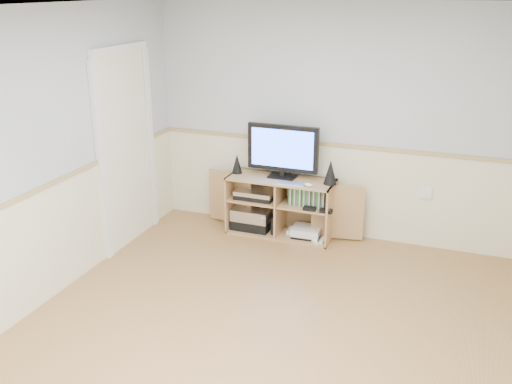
# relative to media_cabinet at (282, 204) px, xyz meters

# --- Properties ---
(room) EXTENTS (4.04, 4.54, 2.54)m
(room) POSITION_rel_media_cabinet_xyz_m (0.45, -1.93, 0.88)
(room) COLOR tan
(room) RESTS_ON ground
(media_cabinet) EXTENTS (1.82, 0.44, 0.65)m
(media_cabinet) POSITION_rel_media_cabinet_xyz_m (0.00, 0.00, 0.00)
(media_cabinet) COLOR tan
(media_cabinet) RESTS_ON floor
(monitor) EXTENTS (0.79, 0.18, 0.58)m
(monitor) POSITION_rel_media_cabinet_xyz_m (-0.00, -0.00, 0.63)
(monitor) COLOR black
(monitor) RESTS_ON media_cabinet
(speaker_left) EXTENTS (0.12, 0.12, 0.21)m
(speaker_left) POSITION_rel_media_cabinet_xyz_m (-0.52, -0.03, 0.43)
(speaker_left) COLOR black
(speaker_left) RESTS_ON media_cabinet
(speaker_right) EXTENTS (0.14, 0.14, 0.26)m
(speaker_right) POSITION_rel_media_cabinet_xyz_m (0.54, -0.03, 0.45)
(speaker_right) COLOR black
(speaker_right) RESTS_ON media_cabinet
(keyboard) EXTENTS (0.29, 0.13, 0.01)m
(keyboard) POSITION_rel_media_cabinet_xyz_m (0.16, -0.19, 0.32)
(keyboard) COLOR white
(keyboard) RESTS_ON media_cabinet
(mouse) EXTENTS (0.11, 0.08, 0.04)m
(mouse) POSITION_rel_media_cabinet_xyz_m (0.35, -0.19, 0.34)
(mouse) COLOR white
(mouse) RESTS_ON media_cabinet
(av_components) EXTENTS (0.51, 0.32, 0.47)m
(av_components) POSITION_rel_media_cabinet_xyz_m (-0.31, -0.05, -0.11)
(av_components) COLOR black
(av_components) RESTS_ON media_cabinet
(game_consoles) EXTENTS (0.45, 0.30, 0.11)m
(game_consoles) POSITION_rel_media_cabinet_xyz_m (0.30, -0.07, -0.26)
(game_consoles) COLOR white
(game_consoles) RESTS_ON media_cabinet
(game_cases) EXTENTS (0.39, 0.13, 0.19)m
(game_cases) POSITION_rel_media_cabinet_xyz_m (0.31, -0.07, 0.15)
(game_cases) COLOR #3F8C3F
(game_cases) RESTS_ON media_cabinet
(wall_outlet) EXTENTS (0.12, 0.03, 0.12)m
(wall_outlet) POSITION_rel_media_cabinet_xyz_m (1.51, 0.18, 0.27)
(wall_outlet) COLOR white
(wall_outlet) RESTS_ON wall_back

